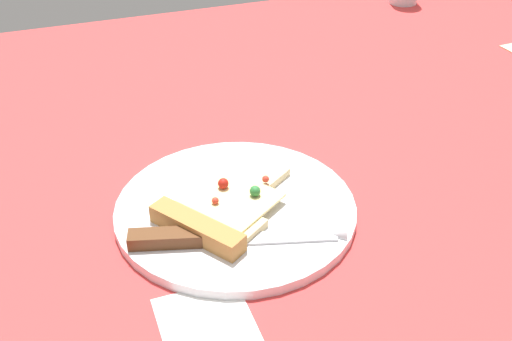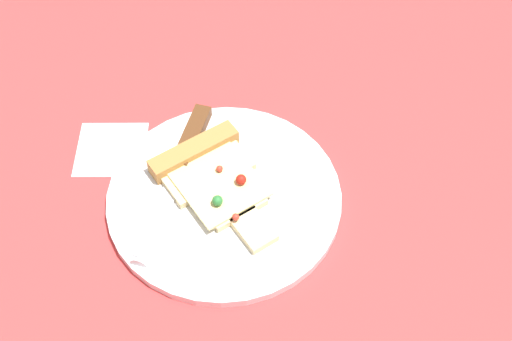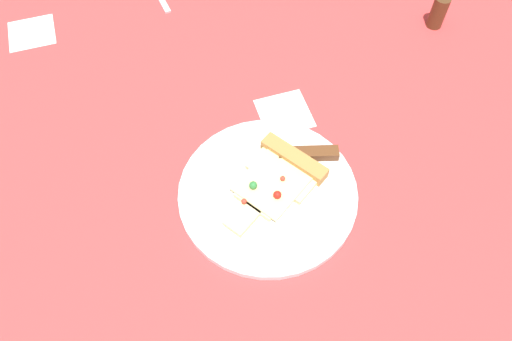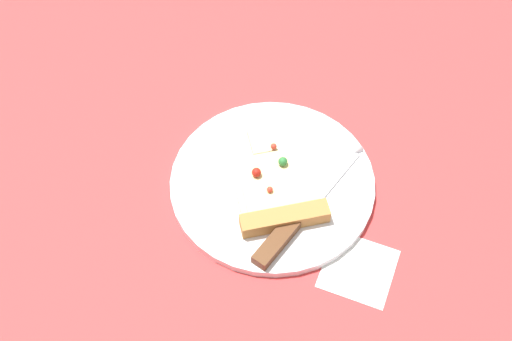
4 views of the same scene
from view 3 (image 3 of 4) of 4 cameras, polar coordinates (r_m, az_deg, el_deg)
ground_plane at (r=83.53cm, az=-4.32°, el=-1.33°), size 152.57×152.57×3.00cm
plate at (r=79.80cm, az=1.37°, el=-2.61°), size 28.79×28.79×1.27cm
pizza_slice at (r=79.64cm, az=2.52°, el=-0.84°), size 16.19×18.79×2.60cm
knife at (r=82.26cm, az=2.87°, el=1.80°), size 8.51×23.67×2.45cm
pepper_shaker at (r=109.69cm, az=20.25°, el=16.73°), size 3.11×3.11×6.66cm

